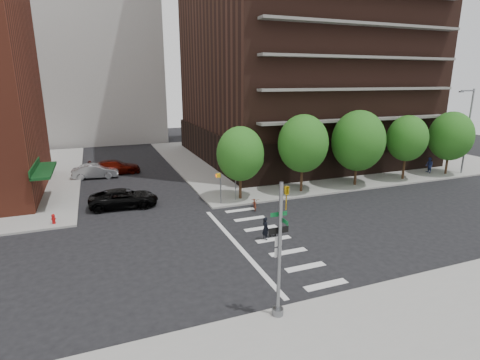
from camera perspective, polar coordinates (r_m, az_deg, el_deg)
The scene contains 19 objects.
ground at distance 23.66m, azimuth -1.52°, elevation -10.11°, with size 120.00×120.00×0.00m, color black.
sidewalk_ne at distance 52.66m, azimuth 10.91°, elevation 3.87°, with size 39.00×33.00×0.15m, color gray.
crosswalk at distance 24.42m, azimuth 3.43°, elevation -9.28°, with size 3.85×13.00×0.01m.
tree_a at distance 31.36m, azimuth 0.04°, elevation 4.01°, with size 4.00×4.00×5.90m.
tree_b at distance 33.88m, azimuth 9.58°, elevation 5.49°, with size 4.50×4.50×6.65m.
tree_c at distance 37.30m, azimuth 17.57°, elevation 5.72°, with size 5.00×5.00×6.80m.
tree_d at distance 41.31m, azimuth 24.12°, elevation 5.81°, with size 4.00×4.00×6.20m.
tree_e at distance 45.77m, azimuth 29.45°, elevation 5.84°, with size 4.50×4.50×6.35m.
traffic_signal at distance 16.13m, azimuth 6.08°, elevation -12.20°, with size 0.90×0.75×6.00m.
pedestrian_signal at distance 30.77m, azimuth -2.49°, elevation -0.41°, with size 2.18×0.67×2.60m.
fire_hydrant at distance 29.72m, azimuth -26.56°, elevation -5.25°, with size 0.24×0.24×0.73m.
streetlamp at distance 46.88m, azimuth 31.33°, elevation 7.07°, with size 2.14×0.22×9.00m.
parked_car_black at distance 31.76m, azimuth -17.29°, elevation -2.68°, with size 5.39×2.49×1.50m, color black.
parked_car_maroon at distance 43.17m, azimuth -18.54°, elevation 1.87°, with size 5.39×2.19×1.57m, color #3C0702.
parked_car_silver at distance 42.08m, azimuth -21.17°, elevation 1.26°, with size 4.58×1.60×1.51m, color #989CA0.
scooter at distance 30.10m, azimuth 2.27°, elevation -3.52°, with size 0.63×1.80×0.95m, color maroon.
dog_walker at distance 24.39m, azimuth 3.89°, elevation -7.37°, with size 0.37×0.56×1.54m, color black.
dog at distance 25.08m, azimuth 5.11°, elevation -7.77°, with size 0.68×0.31×0.56m.
pedestrian_far at distance 45.76m, azimuth 26.88°, elevation 2.02°, with size 0.65×0.84×1.73m, color navy.
Camera 1 is at (-7.20, -20.16, 10.07)m, focal length 28.00 mm.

